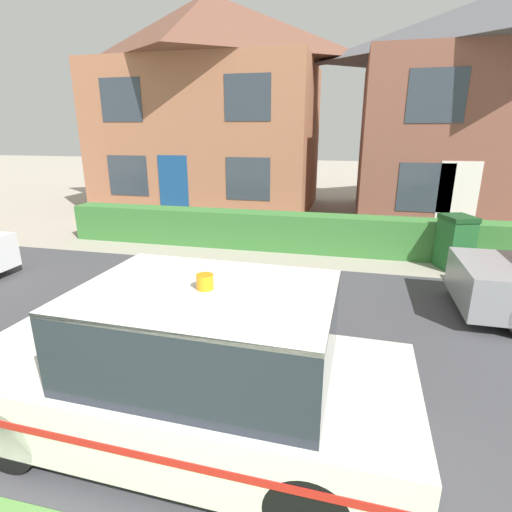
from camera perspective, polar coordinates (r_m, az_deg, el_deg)
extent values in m
cube|color=#424247|center=(5.92, 0.87, -11.29)|extent=(28.00, 6.21, 0.01)
cube|color=#3D7F38|center=(9.92, 4.73, 3.45)|extent=(11.60, 0.64, 0.91)
cylinder|color=black|center=(5.28, -19.68, -12.23)|extent=(0.64, 0.22, 0.63)
cylinder|color=black|center=(4.35, -31.68, -21.05)|extent=(0.64, 0.22, 0.63)
cylinder|color=black|center=(4.49, 10.27, -17.12)|extent=(0.64, 0.22, 0.63)
cylinder|color=black|center=(3.35, 7.50, -31.86)|extent=(0.64, 0.22, 0.63)
cube|color=silver|center=(4.05, -10.24, -18.31)|extent=(4.23, 1.85, 0.64)
cube|color=#232833|center=(3.60, -7.04, -10.16)|extent=(2.22, 1.62, 0.74)
cube|color=silver|center=(3.45, -7.26, -4.99)|extent=(2.22, 1.62, 0.04)
cube|color=red|center=(4.70, -5.75, -11.99)|extent=(3.97, 0.13, 0.07)
cube|color=red|center=(3.44, -16.99, -25.46)|extent=(3.97, 0.13, 0.07)
cylinder|color=orange|center=(3.42, -7.32, -3.67)|extent=(0.15, 0.15, 0.13)
cylinder|color=black|center=(8.20, 31.19, -3.09)|extent=(0.64, 0.21, 0.63)
cube|color=#A86B4C|center=(15.54, -6.30, 16.28)|extent=(7.44, 5.25, 5.09)
pyramid|color=brown|center=(15.89, -6.80, 29.54)|extent=(7.81, 5.51, 2.21)
cube|color=navy|center=(13.39, -11.68, 9.41)|extent=(1.00, 0.02, 2.10)
cube|color=#333D47|center=(14.09, -17.81, 10.87)|extent=(1.40, 0.02, 1.30)
cube|color=#333D47|center=(12.50, -1.17, 10.94)|extent=(1.40, 0.02, 1.30)
cube|color=#333D47|center=(14.04, -18.75, 20.37)|extent=(1.40, 0.02, 1.30)
cube|color=#333D47|center=(12.45, -1.24, 21.70)|extent=(1.40, 0.02, 1.30)
cube|color=brown|center=(15.09, 29.61, 13.93)|extent=(7.50, 6.18, 4.97)
pyramid|color=#56565B|center=(15.38, 31.69, 26.43)|extent=(7.87, 6.49, 1.76)
cube|color=white|center=(11.91, 26.76, 6.93)|extent=(1.00, 0.02, 2.10)
cube|color=#333D47|center=(11.70, 23.00, 8.96)|extent=(1.40, 0.02, 1.30)
cube|color=#333D47|center=(11.63, 24.42, 20.13)|extent=(1.40, 0.02, 1.30)
cube|color=#23662D|center=(9.50, 26.51, 1.46)|extent=(0.73, 0.80, 1.06)
cube|color=#184720|center=(9.38, 26.99, 4.86)|extent=(0.77, 0.84, 0.10)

